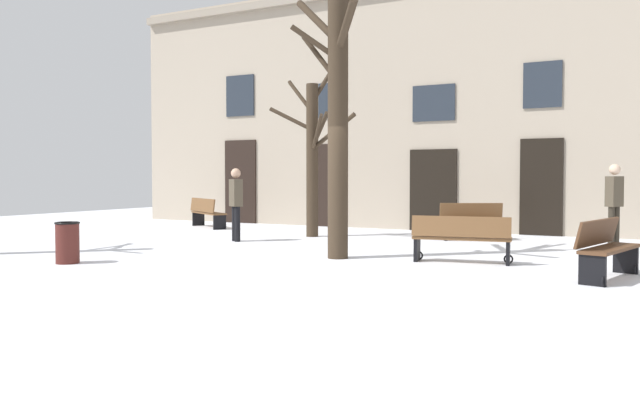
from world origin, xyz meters
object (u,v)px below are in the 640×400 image
(bench_back_to_back_left, at_px, (207,212))
(person_crossing_plaza, at_px, (236,201))
(bench_near_lamp, at_px, (473,222))
(tree_near_facade, at_px, (337,99))
(person_by_shop_door, at_px, (614,200))
(bench_by_litter_bin, at_px, (461,238))
(bench_far_corner, at_px, (606,248))
(litter_bin, at_px, (67,242))
(tree_left_of_center, at_px, (313,152))

(bench_back_to_back_left, distance_m, person_crossing_plaza, 4.35)
(bench_near_lamp, bearing_deg, tree_near_facade, -136.45)
(person_by_shop_door, bearing_deg, bench_by_litter_bin, 3.92)
(tree_near_facade, height_order, bench_far_corner, tree_near_facade)
(bench_by_litter_bin, bearing_deg, bench_far_corner, 155.03)
(litter_bin, relative_size, person_crossing_plaza, 0.43)
(bench_far_corner, bearing_deg, tree_left_of_center, 75.32)
(tree_left_of_center, relative_size, bench_back_to_back_left, 2.50)
(bench_far_corner, distance_m, bench_back_to_back_left, 12.46)
(bench_near_lamp, relative_size, bench_far_corner, 0.91)
(tree_left_of_center, bearing_deg, person_crossing_plaza, -118.80)
(bench_by_litter_bin, height_order, bench_near_lamp, bench_near_lamp)
(bench_near_lamp, xyz_separation_m, person_by_shop_door, (3.16, 0.11, 0.59))
(bench_by_litter_bin, bearing_deg, bench_back_to_back_left, -34.00)
(tree_near_facade, bearing_deg, person_by_shop_door, 47.01)
(bench_near_lamp, height_order, person_crossing_plaza, person_crossing_plaza)
(bench_by_litter_bin, bearing_deg, tree_near_facade, 0.85)
(tree_near_facade, height_order, bench_near_lamp, tree_near_facade)
(litter_bin, bearing_deg, bench_back_to_back_left, 110.38)
(tree_left_of_center, xyz_separation_m, person_crossing_plaza, (-1.05, -1.92, -1.20))
(person_crossing_plaza, bearing_deg, bench_by_litter_bin, -157.44)
(litter_bin, bearing_deg, tree_left_of_center, 77.52)
(bench_far_corner, xyz_separation_m, person_crossing_plaza, (-8.30, 1.91, 0.50))
(bench_back_to_back_left, relative_size, person_crossing_plaza, 1.05)
(litter_bin, height_order, bench_by_litter_bin, bench_by_litter_bin)
(bench_near_lamp, bearing_deg, person_crossing_plaza, -178.23)
(bench_near_lamp, relative_size, person_crossing_plaza, 0.92)
(bench_far_corner, xyz_separation_m, person_by_shop_door, (-0.23, 5.12, 0.56))
(person_crossing_plaza, bearing_deg, bench_far_corner, -158.55)
(tree_left_of_center, xyz_separation_m, person_by_shop_door, (7.02, 1.29, -1.15))
(litter_bin, height_order, person_by_shop_door, person_by_shop_door)
(bench_by_litter_bin, distance_m, person_crossing_plaza, 6.00)
(person_crossing_plaza, bearing_deg, tree_left_of_center, -84.39)
(tree_near_facade, bearing_deg, bench_by_litter_bin, 10.23)
(person_by_shop_door, bearing_deg, person_crossing_plaza, -37.79)
(bench_near_lamp, relative_size, person_by_shop_door, 0.88)
(bench_by_litter_bin, height_order, bench_back_to_back_left, bench_back_to_back_left)
(bench_near_lamp, bearing_deg, bench_far_corner, -86.40)
(tree_near_facade, distance_m, bench_near_lamp, 5.57)
(bench_by_litter_bin, bearing_deg, person_by_shop_door, -126.01)
(bench_back_to_back_left, bearing_deg, bench_by_litter_bin, -174.07)
(bench_back_to_back_left, xyz_separation_m, person_by_shop_door, (11.26, 0.29, 0.57))
(tree_left_of_center, bearing_deg, tree_near_facade, -54.93)
(bench_far_corner, bearing_deg, bench_near_lamp, 47.26)
(litter_bin, xyz_separation_m, person_by_shop_door, (8.47, 7.82, 0.66))
(bench_far_corner, height_order, bench_back_to_back_left, bench_far_corner)
(tree_left_of_center, distance_m, litter_bin, 6.93)
(tree_near_facade, xyz_separation_m, person_by_shop_door, (4.52, 4.85, -2.01))
(person_by_shop_door, relative_size, person_crossing_plaza, 1.05)
(tree_near_facade, relative_size, tree_left_of_center, 1.30)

